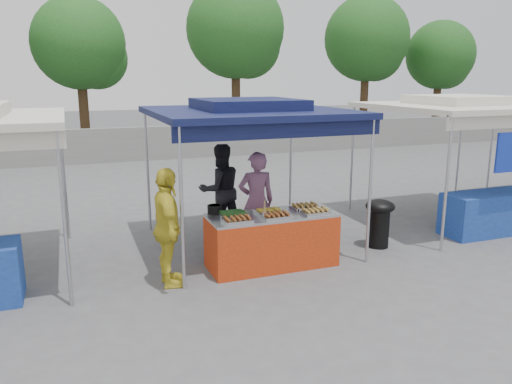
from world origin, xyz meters
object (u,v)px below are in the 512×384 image
object	(u,v)px
wok_burner	(380,219)
cooking_pot	(215,209)
vendor_woman	(256,202)
vendor_table	(272,240)
helper_man	(220,190)
customer_person	(168,228)

from	to	relation	value
wok_burner	cooking_pot	bearing A→B (deg)	156.21
vendor_woman	cooking_pot	bearing A→B (deg)	33.28
vendor_table	vendor_woman	bearing A→B (deg)	86.88
cooking_pot	wok_burner	bearing A→B (deg)	-3.62
vendor_woman	helper_man	bearing A→B (deg)	-67.02
wok_burner	helper_man	size ratio (longest dim) A/B	0.50
vendor_woman	customer_person	bearing A→B (deg)	36.30
vendor_woman	customer_person	world-z (taller)	customer_person
helper_man	customer_person	distance (m)	2.48
customer_person	helper_man	bearing A→B (deg)	-32.34
customer_person	vendor_table	bearing A→B (deg)	-81.67
cooking_pot	vendor_woman	xyz separation A→B (m)	(0.87, 0.44, -0.06)
cooking_pot	vendor_woman	bearing A→B (deg)	27.08
wok_burner	customer_person	size ratio (longest dim) A/B	0.50
wok_burner	vendor_table	bearing A→B (deg)	164.45
vendor_table	wok_burner	world-z (taller)	wok_burner
vendor_table	cooking_pot	xyz separation A→B (m)	(-0.82, 0.36, 0.49)
cooking_pot	helper_man	xyz separation A→B (m)	(0.55, 1.50, -0.05)
cooking_pot	wok_burner	world-z (taller)	cooking_pot
vendor_table	wok_burner	distance (m)	2.12
vendor_table	helper_man	distance (m)	1.93
helper_man	vendor_woman	bearing A→B (deg)	101.61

